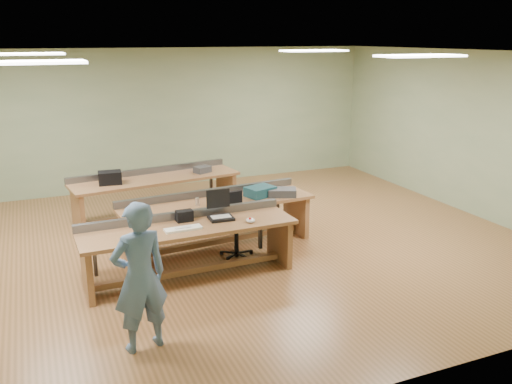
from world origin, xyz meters
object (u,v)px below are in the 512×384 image
person (140,277)px  camera_bag (184,216)px  workbench_mid (217,213)px  task_chair (235,233)px  parts_bin_grey (282,192)px  drinks_can (197,202)px  mug (219,197)px  workbench_front (189,239)px  workbench_back (156,187)px  parts_bin_teal (260,191)px  laptop_base (221,218)px

person → camera_bag: size_ratio=7.20×
workbench_mid → task_chair: task_chair is taller
parts_bin_grey → drinks_can: bearing=178.0°
parts_bin_grey → workbench_mid: bearing=172.6°
workbench_mid → mug: (0.05, 0.04, 0.23)m
workbench_front → mug: bearing=50.3°
mug → task_chair: bearing=-81.6°
person → workbench_mid: bearing=-135.2°
workbench_back → person: size_ratio=1.91×
person → parts_bin_teal: 3.46m
task_chair → parts_bin_teal: size_ratio=2.18×
workbench_front → person: bearing=-123.0°
task_chair → drinks_can: task_chair is taller
parts_bin_teal → laptop_base: bearing=-138.7°
workbench_front → task_chair: 0.99m
parts_bin_teal → parts_bin_grey: size_ratio=0.99×
workbench_back → drinks_can: drinks_can is taller
workbench_back → parts_bin_grey: size_ratio=7.04×
workbench_front → person: 1.84m
person → parts_bin_teal: (2.43, 2.47, 0.01)m
parts_bin_grey → workbench_back: bearing=129.2°
laptop_base → parts_bin_grey: parts_bin_grey is taller
person → workbench_front: bearing=-132.7°
workbench_front → drinks_can: drinks_can is taller
workbench_front → workbench_back: same height
camera_bag → parts_bin_teal: bearing=25.7°
mug → drinks_can: (-0.39, -0.13, 0.01)m
workbench_back → mug: (0.60, -1.80, 0.23)m
workbench_back → laptop_base: bearing=-90.8°
workbench_mid → workbench_back: bearing=102.3°
camera_bag → parts_bin_teal: (1.46, 0.72, -0.00)m
camera_bag → parts_bin_teal: same height
person → task_chair: (1.81, 2.01, -0.47)m
workbench_back → parts_bin_teal: 2.27m
workbench_mid → workbench_back: same height
workbench_front → workbench_mid: same height
task_chair → mug: bearing=90.0°
mug → drinks_can: drinks_can is taller
camera_bag → workbench_front: bearing=-91.6°
workbench_front → mug: (0.77, 0.97, 0.24)m
person → drinks_can: bearing=-130.3°
workbench_back → laptop_base: workbench_back is taller
parts_bin_teal → mug: size_ratio=3.82×
person → mug: (1.74, 2.52, -0.03)m
drinks_can → mug: bearing=19.2°
workbench_mid → workbench_back: 1.92m
person → drinks_can: 2.74m
workbench_back → person: person is taller
task_chair → parts_bin_teal: task_chair is taller
camera_bag → mug: 1.10m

